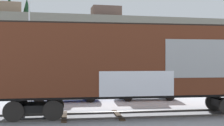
# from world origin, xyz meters

# --- Properties ---
(ground_plane) EXTENTS (260.00, 260.00, 0.00)m
(ground_plane) POSITION_xyz_m (0.00, 0.00, 0.00)
(ground_plane) COLOR #B2B5BC
(track) EXTENTS (59.97, 5.58, 0.08)m
(track) POSITION_xyz_m (-0.70, 0.12, 0.04)
(track) COLOR #4C4742
(track) RESTS_ON ground_plane
(freight_car) EXTENTS (15.78, 4.09, 4.51)m
(freight_car) POSITION_xyz_m (1.05, -0.00, 2.62)
(freight_car) COLOR #5B2B19
(freight_car) RESTS_ON ground_plane
(flagpole) EXTENTS (1.40, 0.93, 9.78)m
(flagpole) POSITION_xyz_m (-4.86, 13.69, 6.28)
(flagpole) COLOR silver
(flagpole) RESTS_ON ground_plane
(hillside) EXTENTS (138.55, 29.04, 16.67)m
(hillside) POSITION_xyz_m (-0.14, 58.17, 5.98)
(hillside) COLOR gray
(hillside) RESTS_ON ground_plane
(parked_car_blue) EXTENTS (4.78, 2.16, 1.59)m
(parked_car_blue) POSITION_xyz_m (-2.42, 5.67, 0.80)
(parked_car_blue) COLOR navy
(parked_car_blue) RESTS_ON ground_plane
(parked_car_silver) EXTENTS (4.33, 2.22, 1.75)m
(parked_car_silver) POSITION_xyz_m (3.10, 5.33, 0.89)
(parked_car_silver) COLOR #B7BABF
(parked_car_silver) RESTS_ON ground_plane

